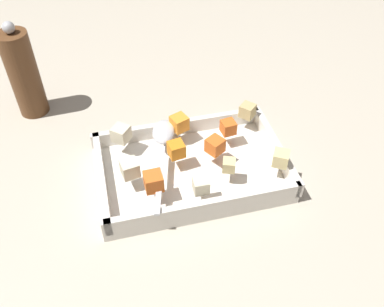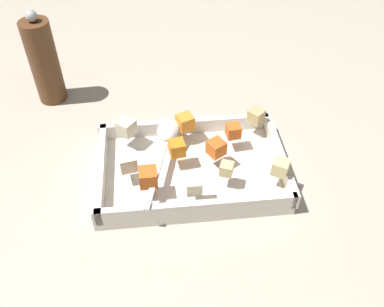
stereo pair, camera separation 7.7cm
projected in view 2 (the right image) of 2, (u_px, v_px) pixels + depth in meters
ground_plane at (189, 173)px, 0.81m from camera, size 4.00×4.00×0.00m
baking_dish at (192, 170)px, 0.80m from camera, size 0.34×0.22×0.05m
carrot_chunk_mid_right at (233, 131)px, 0.81m from camera, size 0.03×0.03×0.03m
carrot_chunk_mid_left at (216, 147)px, 0.78m from camera, size 0.04×0.04×0.03m
carrot_chunk_back_center at (148, 177)px, 0.72m from camera, size 0.03×0.03×0.03m
carrot_chunk_rim_edge at (187, 122)px, 0.83m from camera, size 0.04×0.04×0.03m
carrot_chunk_far_left at (177, 148)px, 0.78m from camera, size 0.03×0.03×0.03m
potato_chunk_near_left at (256, 116)px, 0.84m from camera, size 0.04×0.04×0.03m
potato_chunk_corner_se at (126, 127)px, 0.81m from camera, size 0.04×0.04×0.03m
potato_chunk_center at (227, 169)px, 0.74m from camera, size 0.03×0.03×0.02m
potato_chunk_corner_sw at (281, 167)px, 0.74m from camera, size 0.04×0.04×0.03m
potato_chunk_front_center at (196, 186)px, 0.71m from camera, size 0.03×0.03×0.03m
potato_chunk_corner_nw at (128, 162)px, 0.75m from camera, size 0.03×0.03×0.03m
serving_spoon at (167, 134)px, 0.81m from camera, size 0.08×0.23×0.02m
pepper_mill at (44, 62)px, 0.92m from camera, size 0.06×0.06×0.21m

